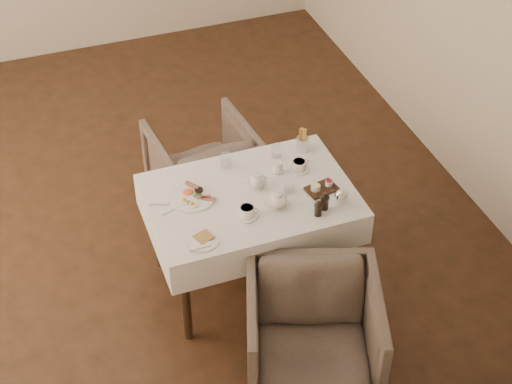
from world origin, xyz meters
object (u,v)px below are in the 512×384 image
(breakfast_plate, at_px, (192,196))
(armchair_near, at_px, (313,336))
(teapot_centre, at_px, (257,179))
(table, at_px, (250,208))
(armchair_far, at_px, (203,166))

(breakfast_plate, bearing_deg, armchair_near, -73.21)
(armchair_near, distance_m, teapot_centre, 1.03)
(teapot_centre, bearing_deg, armchair_near, -81.65)
(breakfast_plate, bearing_deg, table, -22.16)
(table, bearing_deg, armchair_near, -85.30)
(armchair_near, xyz_separation_m, breakfast_plate, (-0.42, 0.96, 0.41))
(armchair_near, xyz_separation_m, armchair_far, (-0.12, 1.76, -0.03))
(armchair_near, bearing_deg, armchair_far, 113.00)
(armchair_near, height_order, breakfast_plate, breakfast_plate)
(table, relative_size, armchair_far, 1.77)
(armchair_near, height_order, armchair_far, armchair_near)
(armchair_far, distance_m, breakfast_plate, 0.95)
(armchair_near, distance_m, armchair_far, 1.76)
(breakfast_plate, distance_m, teapot_centre, 0.42)
(armchair_far, bearing_deg, teapot_centre, 91.87)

